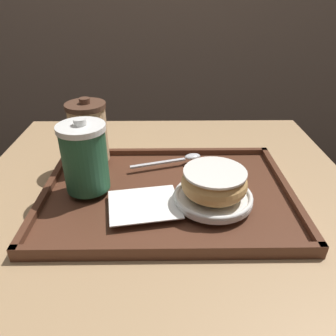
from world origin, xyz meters
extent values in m
cube|color=tan|center=(0.00, 0.00, 0.70)|extent=(0.77, 0.80, 0.03)
cylinder|color=#333338|center=(0.00, 0.00, 0.34)|extent=(0.08, 0.08, 0.69)
cube|color=#512D1E|center=(0.01, 0.00, 0.73)|extent=(0.46, 0.33, 0.01)
cube|color=#512D1E|center=(0.01, -0.16, 0.74)|extent=(0.46, 0.01, 0.01)
cube|color=#512D1E|center=(0.01, 0.16, 0.74)|extent=(0.46, 0.01, 0.01)
cube|color=#512D1E|center=(-0.22, 0.00, 0.74)|extent=(0.01, 0.33, 0.01)
cube|color=#512D1E|center=(0.23, 0.00, 0.74)|extent=(0.01, 0.33, 0.01)
cube|color=white|center=(-0.03, -0.06, 0.74)|extent=(0.13, 0.12, 0.00)
cylinder|color=#235638|center=(-0.14, 0.00, 0.80)|extent=(0.08, 0.08, 0.11)
cylinder|color=white|center=(-0.14, 0.00, 0.86)|extent=(0.08, 0.08, 0.01)
cylinder|color=white|center=(-0.14, 0.00, 0.87)|extent=(0.02, 0.02, 0.01)
cylinder|color=#E0B784|center=(-0.16, 0.11, 0.80)|extent=(0.08, 0.08, 0.11)
cylinder|color=brown|center=(-0.16, 0.11, 0.86)|extent=(0.08, 0.08, 0.01)
cylinder|color=brown|center=(-0.16, 0.11, 0.87)|extent=(0.02, 0.02, 0.01)
cylinder|color=white|center=(0.08, -0.04, 0.75)|extent=(0.14, 0.14, 0.01)
torus|color=white|center=(0.08, -0.04, 0.75)|extent=(0.14, 0.14, 0.01)
torus|color=tan|center=(0.08, -0.04, 0.78)|extent=(0.11, 0.11, 0.04)
cylinder|color=white|center=(0.08, -0.04, 0.80)|extent=(0.11, 0.11, 0.00)
ellipsoid|color=silver|center=(0.06, 0.11, 0.75)|extent=(0.04, 0.03, 0.01)
cube|color=silver|center=(-0.01, 0.09, 0.75)|extent=(0.12, 0.04, 0.00)
camera|label=1|loc=(0.00, -0.51, 1.07)|focal=35.00mm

